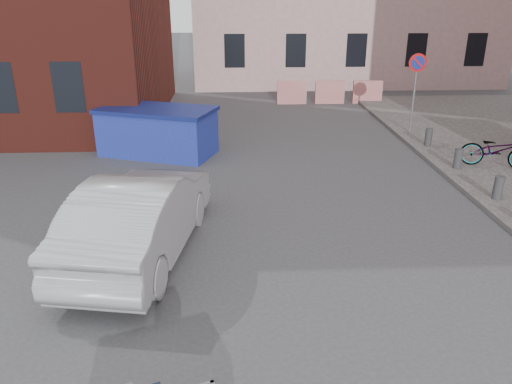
{
  "coord_description": "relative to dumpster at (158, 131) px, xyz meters",
  "views": [
    {
      "loc": [
        -0.13,
        -7.12,
        4.57
      ],
      "look_at": [
        0.28,
        1.61,
        1.1
      ],
      "focal_mm": 35.0,
      "sensor_mm": 36.0,
      "label": 1
    }
  ],
  "objects": [
    {
      "name": "no_parking_sign",
      "position": [
        8.42,
        1.79,
        1.29
      ],
      "size": [
        0.6,
        0.09,
        2.65
      ],
      "color": "gray",
      "rests_on": "sidewalk"
    },
    {
      "name": "dumpster",
      "position": [
        0.0,
        0.0,
        0.0
      ],
      "size": [
        3.8,
        2.79,
        1.43
      ],
      "rotation": [
        0.0,
        0.0,
        -0.34
      ],
      "color": "#2132A1",
      "rests_on": "ground"
    },
    {
      "name": "barriers",
      "position": [
        6.62,
        7.31,
        -0.22
      ],
      "size": [
        4.7,
        0.18,
        1.0
      ],
      "color": "red",
      "rests_on": "ground"
    },
    {
      "name": "ground",
      "position": [
        2.42,
        -7.69,
        -0.72
      ],
      "size": [
        120.0,
        120.0,
        0.0
      ],
      "primitive_type": "plane",
      "color": "#38383A",
      "rests_on": "ground"
    },
    {
      "name": "silver_car",
      "position": [
        0.55,
        -6.33,
        0.06
      ],
      "size": [
        2.4,
        4.93,
        1.56
      ],
      "primitive_type": "imported",
      "rotation": [
        0.0,
        0.0,
        2.98
      ],
      "color": "#A1A4A8",
      "rests_on": "ground"
    },
    {
      "name": "bollards",
      "position": [
        8.42,
        -4.29,
        -0.32
      ],
      "size": [
        0.22,
        9.02,
        0.55
      ],
      "color": "#3A3A3D",
      "rests_on": "sidewalk"
    },
    {
      "name": "bicycle",
      "position": [
        9.48,
        -2.05,
        -0.11
      ],
      "size": [
        1.96,
        1.35,
        0.98
      ],
      "primitive_type": "imported",
      "rotation": [
        0.0,
        0.0,
        1.15
      ],
      "color": "black",
      "rests_on": "sidewalk"
    }
  ]
}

